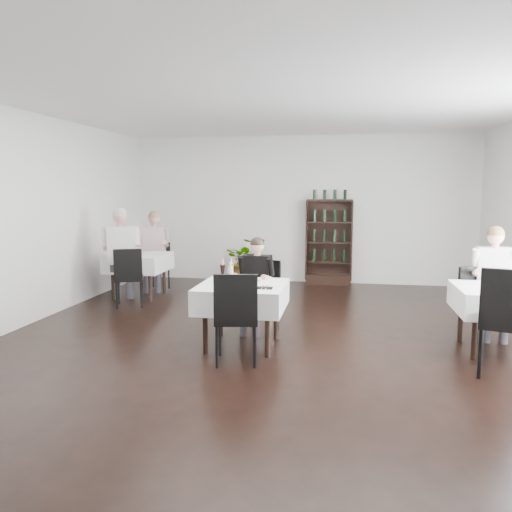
{
  "coord_description": "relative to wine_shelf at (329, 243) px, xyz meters",
  "views": [
    {
      "loc": [
        0.9,
        -5.8,
        1.89
      ],
      "look_at": [
        -0.17,
        0.2,
        1.09
      ],
      "focal_mm": 35.0,
      "sensor_mm": 36.0,
      "label": 1
    }
  ],
  "objects": [
    {
      "name": "wine_shelf",
      "position": [
        0.0,
        0.0,
        0.0
      ],
      "size": [
        0.9,
        0.28,
        1.75
      ],
      "color": "black",
      "rests_on": "ground"
    },
    {
      "name": "coke_bottle",
      "position": [
        -1.04,
        -4.33,
        0.03
      ],
      "size": [
        0.07,
        0.07,
        0.27
      ],
      "color": "silver",
      "rests_on": "main_table"
    },
    {
      "name": "main_table",
      "position": [
        -0.9,
        -4.31,
        -0.23
      ],
      "size": [
        1.03,
        1.03,
        0.77
      ],
      "color": "black",
      "rests_on": "ground"
    },
    {
      "name": "left_chair_far",
      "position": [
        -3.23,
        -1.09,
        -0.33
      ],
      "size": [
        0.5,
        0.5,
        0.91
      ],
      "color": "black",
      "rests_on": "ground"
    },
    {
      "name": "left_chair_near",
      "position": [
        -3.13,
        -2.62,
        -0.29
      ],
      "size": [
        0.57,
        0.58,
        0.97
      ],
      "color": "black",
      "rests_on": "ground"
    },
    {
      "name": "right_chair_near",
      "position": [
        1.93,
        -4.88,
        -0.2
      ],
      "size": [
        0.64,
        0.65,
        1.14
      ],
      "color": "black",
      "rests_on": "ground"
    },
    {
      "name": "right_table",
      "position": [
        2.1,
        -4.01,
        -0.23
      ],
      "size": [
        0.98,
        0.98,
        0.77
      ],
      "color": "black",
      "rests_on": "ground"
    },
    {
      "name": "main_chair_far",
      "position": [
        -0.77,
        -3.61,
        -0.3
      ],
      "size": [
        0.51,
        0.52,
        0.96
      ],
      "color": "black",
      "rests_on": "ground"
    },
    {
      "name": "right_chair_far",
      "position": [
        2.01,
        -3.42,
        -0.32
      ],
      "size": [
        0.55,
        0.55,
        0.92
      ],
      "color": "black",
      "rests_on": "ground"
    },
    {
      "name": "diner_left_near",
      "position": [
        -3.37,
        -2.34,
        0.09
      ],
      "size": [
        0.72,
        0.76,
        1.62
      ],
      "color": "#3E3E45",
      "rests_on": "ground"
    },
    {
      "name": "room_shell",
      "position": [
        -0.6,
        -4.31,
        0.65
      ],
      "size": [
        9.0,
        9.0,
        9.0
      ],
      "color": "black",
      "rests_on": "ground"
    },
    {
      "name": "diner_main",
      "position": [
        -0.85,
        -3.67,
        -0.1
      ],
      "size": [
        0.52,
        0.54,
        1.28
      ],
      "color": "#3E3E45",
      "rests_on": "ground"
    },
    {
      "name": "plate_near",
      "position": [
        -0.91,
        -4.53,
        -0.06
      ],
      "size": [
        0.36,
        0.36,
        0.09
      ],
      "color": "white",
      "rests_on": "main_table"
    },
    {
      "name": "main_chair_near",
      "position": [
        -0.84,
        -4.96,
        -0.26
      ],
      "size": [
        0.54,
        0.55,
        1.02
      ],
      "color": "black",
      "rests_on": "ground"
    },
    {
      "name": "diner_left_far",
      "position": [
        -3.26,
        -1.18,
        0.03
      ],
      "size": [
        0.62,
        0.66,
        1.51
      ],
      "color": "#3E3E45",
      "rests_on": "ground"
    },
    {
      "name": "potted_tree",
      "position": [
        -1.65,
        -0.19,
        -0.38
      ],
      "size": [
        0.99,
        0.91,
        0.94
      ],
      "primitive_type": "imported",
      "rotation": [
        0.0,
        0.0,
        0.23
      ],
      "color": "#265C1F",
      "rests_on": "ground"
    },
    {
      "name": "plate_far",
      "position": [
        -0.82,
        -4.15,
        -0.06
      ],
      "size": [
        0.24,
        0.24,
        0.07
      ],
      "color": "white",
      "rests_on": "main_table"
    },
    {
      "name": "napkin_cutlery",
      "position": [
        -0.59,
        -4.51,
        -0.07
      ],
      "size": [
        0.19,
        0.2,
        0.02
      ],
      "color": "black",
      "rests_on": "main_table"
    },
    {
      "name": "diner_right_far",
      "position": [
        2.21,
        -3.36,
        -0.01
      ],
      "size": [
        0.57,
        0.58,
        1.44
      ],
      "color": "#3E3E45",
      "rests_on": "ground"
    },
    {
      "name": "pilsner_dark",
      "position": [
        -1.13,
        -4.37,
        0.05
      ],
      "size": [
        0.07,
        0.07,
        0.3
      ],
      "color": "black",
      "rests_on": "main_table"
    },
    {
      "name": "left_table",
      "position": [
        -3.3,
        -1.81,
        -0.23
      ],
      "size": [
        0.98,
        0.98,
        0.77
      ],
      "color": "black",
      "rests_on": "ground"
    },
    {
      "name": "pilsner_lager",
      "position": [
        -1.06,
        -4.21,
        0.04
      ],
      "size": [
        0.07,
        0.07,
        0.3
      ],
      "color": "#B38A2D",
      "rests_on": "main_table"
    }
  ]
}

